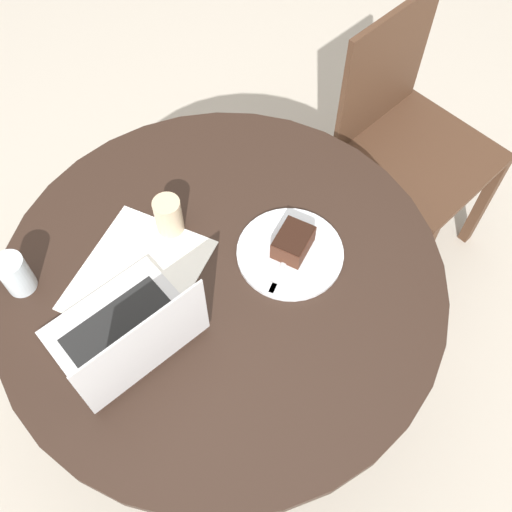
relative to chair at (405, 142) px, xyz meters
name	(u,v)px	position (x,y,z in m)	size (l,w,h in m)	color
ground_plane	(232,382)	(-0.60, 0.59, -0.47)	(12.00, 12.00, 0.00)	#B7AD9E
dining_table	(224,305)	(-0.60, 0.59, 0.10)	(1.04, 1.04, 0.72)	black
chair	(405,142)	(0.00, 0.00, 0.00)	(0.59, 0.59, 0.89)	#472D1E
paper_document	(138,274)	(-0.58, 0.78, 0.24)	(0.40, 0.37, 0.00)	white
plate	(290,253)	(-0.55, 0.43, 0.25)	(0.25, 0.25, 0.01)	silver
cake_slice	(293,242)	(-0.54, 0.42, 0.28)	(0.12, 0.11, 0.06)	#472619
fork	(281,270)	(-0.60, 0.45, 0.26)	(0.16, 0.09, 0.00)	silver
coffee_glass	(169,216)	(-0.46, 0.71, 0.29)	(0.07, 0.07, 0.10)	#C6AD89
water_glass	(16,272)	(-0.59, 1.04, 0.30)	(0.07, 0.07, 0.10)	silver
laptop	(128,334)	(-0.75, 0.79, 0.28)	(0.37, 0.38, 0.22)	silver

